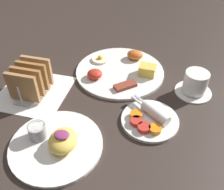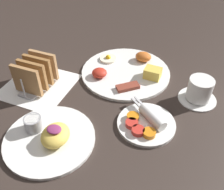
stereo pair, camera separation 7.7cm
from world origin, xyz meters
name	(u,v)px [view 1 (the left image)]	position (x,y,z in m)	size (l,w,h in m)	color
ground_plane	(86,110)	(0.00, 0.00, 0.00)	(3.00, 3.00, 0.00)	#332823
napkin_flat	(34,92)	(-0.20, 0.04, 0.00)	(0.22, 0.22, 0.00)	white
plate_breakfast	(121,70)	(0.06, 0.22, 0.01)	(0.32, 0.32, 0.05)	white
plate_condiments	(150,120)	(0.20, 0.00, 0.01)	(0.17, 0.17, 0.04)	white
plate_foreground	(56,142)	(-0.03, -0.15, 0.01)	(0.25, 0.25, 0.06)	white
toast_rack	(31,80)	(-0.20, 0.04, 0.05)	(0.10, 0.15, 0.10)	#B7B7BC
coffee_cup	(195,84)	(0.32, 0.17, 0.04)	(0.12, 0.12, 0.08)	white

